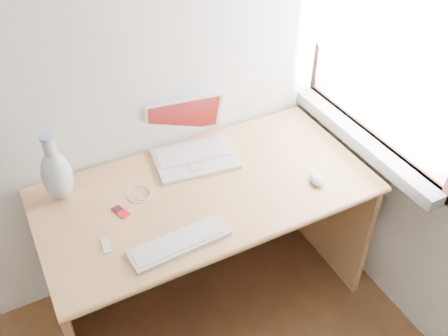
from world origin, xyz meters
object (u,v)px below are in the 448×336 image
laptop (190,145)px  vase (57,174)px  desk (198,212)px  external_keyboard (180,243)px

laptop → vase: (-0.59, -0.02, 0.07)m
desk → vase: (-0.55, 0.14, 0.34)m
desk → laptop: size_ratio=3.59×
laptop → desk: bearing=-96.9°
vase → external_keyboard: bearing=-55.0°
external_keyboard → vase: 0.58m
desk → laptop: bearing=75.1°
external_keyboard → vase: vase is taller
external_keyboard → vase: bearing=122.0°
laptop → external_keyboard: laptop is taller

